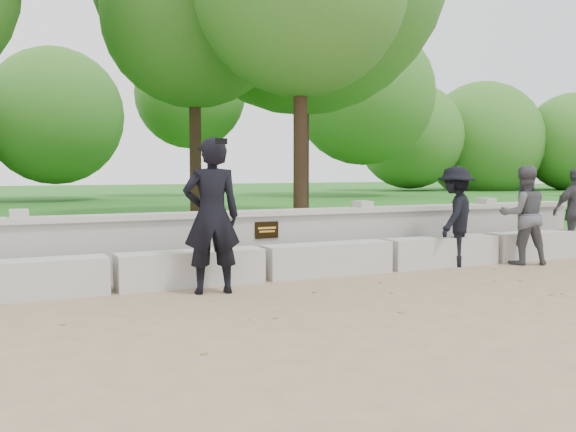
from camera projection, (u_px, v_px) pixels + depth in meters
name	position (u px, v px, depth m)	size (l,w,h in m)	color
ground	(330.00, 307.00, 6.97)	(80.00, 80.00, 0.00)	#987C5D
lawn	(110.00, 214.00, 19.62)	(40.00, 22.00, 0.25)	#185814
concrete_bench	(263.00, 263.00, 8.67)	(11.90, 0.45, 0.45)	#B1AEA7
parapet_wall	(244.00, 241.00, 9.29)	(12.50, 0.35, 0.90)	#A6A49D
man_main	(212.00, 216.00, 7.70)	(0.75, 0.68, 1.88)	black
visitor_left	(524.00, 215.00, 10.07)	(0.92, 0.83, 1.55)	#48484E
visitor_mid	(456.00, 216.00, 9.88)	(1.15, 1.05, 1.55)	black
tree_center	(194.00, 1.00, 13.23)	(3.85, 3.85, 6.65)	#382619
shrub_a	(134.00, 234.00, 9.31)	(0.33, 0.22, 0.62)	#2D8630
shrub_b	(392.00, 225.00, 11.19)	(0.29, 0.23, 0.53)	#2D8630
shrub_c	(324.00, 226.00, 10.62)	(0.55, 0.48, 0.61)	#2D8630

